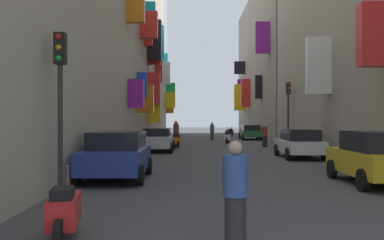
{
  "coord_description": "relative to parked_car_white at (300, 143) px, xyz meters",
  "views": [
    {
      "loc": [
        -1.51,
        -2.36,
        1.91
      ],
      "look_at": [
        -1.57,
        34.26,
        1.83
      ],
      "focal_mm": 41.81,
      "sensor_mm": 36.0,
      "label": 1
    }
  ],
  "objects": [
    {
      "name": "ground_plane",
      "position": [
        -3.73,
        10.58,
        -0.74
      ],
      "size": [
        140.0,
        140.0,
        0.0
      ],
      "primitive_type": "plane",
      "color": "#424244"
    },
    {
      "name": "building_left_mid_a",
      "position": [
        -11.7,
        8.61,
        6.05
      ],
      "size": [
        7.17,
        6.29,
        13.58
      ],
      "color": "#9E9384",
      "rests_on": "ground"
    },
    {
      "name": "building_left_mid_b",
      "position": [
        -11.66,
        13.4,
        7.87
      ],
      "size": [
        7.1,
        3.31,
        17.35
      ],
      "color": "#9E9384",
      "rests_on": "ground"
    },
    {
      "name": "building_left_mid_c",
      "position": [
        -11.72,
        24.29,
        9.63
      ],
      "size": [
        7.19,
        18.47,
        20.76
      ],
      "color": "#9E9384",
      "rests_on": "ground"
    },
    {
      "name": "building_left_far",
      "position": [
        -11.71,
        37.06,
        8.71
      ],
      "size": [
        7.36,
        7.05,
        18.95
      ],
      "color": "gray",
      "rests_on": "ground"
    },
    {
      "name": "building_right_mid_b",
      "position": [
        4.27,
        21.48,
        7.63
      ],
      "size": [
        7.23,
        17.22,
        16.75
      ],
      "color": "gray",
      "rests_on": "ground"
    },
    {
      "name": "building_right_mid_c",
      "position": [
        4.26,
        35.32,
        7.06
      ],
      "size": [
        7.33,
        10.5,
        15.62
      ],
      "color": "gray",
      "rests_on": "ground"
    },
    {
      "name": "parked_car_white",
      "position": [
        0.0,
        0.0,
        0.0
      ],
      "size": [
        1.85,
        4.13,
        1.41
      ],
      "color": "white",
      "rests_on": "ground"
    },
    {
      "name": "parked_car_blue",
      "position": [
        -7.63,
        -7.67,
        0.04
      ],
      "size": [
        1.99,
        3.95,
        1.5
      ],
      "color": "navy",
      "rests_on": "ground"
    },
    {
      "name": "parked_car_silver",
      "position": [
        -7.26,
        4.41,
        -0.01
      ],
      "size": [
        1.87,
        4.29,
        1.36
      ],
      "color": "#B7B7BC",
      "rests_on": "ground"
    },
    {
      "name": "parked_car_yellow",
      "position": [
        0.1,
        -8.8,
        0.06
      ],
      "size": [
        1.87,
        3.93,
        1.56
      ],
      "color": "gold",
      "rests_on": "ground"
    },
    {
      "name": "parked_car_green",
      "position": [
        0.2,
        19.8,
        -0.02
      ],
      "size": [
        1.85,
        4.18,
        1.35
      ],
      "color": "#236638",
      "rests_on": "ground"
    },
    {
      "name": "scooter_white",
      "position": [
        -2.4,
        13.88,
        -0.28
      ],
      "size": [
        0.64,
        1.9,
        1.13
      ],
      "color": "silver",
      "rests_on": "ground"
    },
    {
      "name": "scooter_green",
      "position": [
        -6.93,
        27.28,
        -0.28
      ],
      "size": [
        0.47,
        1.95,
        1.13
      ],
      "color": "#287F3D",
      "rests_on": "ground"
    },
    {
      "name": "scooter_blue",
      "position": [
        -1.79,
        21.45,
        -0.28
      ],
      "size": [
        0.6,
        1.84,
        1.13
      ],
      "color": "#2D4CAD",
      "rests_on": "ground"
    },
    {
      "name": "scooter_red",
      "position": [
        -7.26,
        -14.75,
        -0.28
      ],
      "size": [
        0.62,
        1.9,
        1.13
      ],
      "color": "red",
      "rests_on": "ground"
    },
    {
      "name": "scooter_black",
      "position": [
        -0.94,
        27.39,
        -0.28
      ],
      "size": [
        0.7,
        1.92,
        1.13
      ],
      "color": "black",
      "rests_on": "ground"
    },
    {
      "name": "scooter_orange",
      "position": [
        -6.26,
        8.19,
        -0.28
      ],
      "size": [
        0.62,
        1.9,
        1.13
      ],
      "color": "orange",
      "rests_on": "ground"
    },
    {
      "name": "pedestrian_crossing",
      "position": [
        -3.43,
        18.26,
        0.07
      ],
      "size": [
        0.53,
        0.53,
        1.62
      ],
      "color": "#3C3C3C",
      "rests_on": "ground"
    },
    {
      "name": "pedestrian_near_left",
      "position": [
        -0.3,
        8.54,
        0.04
      ],
      "size": [
        0.53,
        0.53,
        1.59
      ],
      "color": "#252525",
      "rests_on": "ground"
    },
    {
      "name": "pedestrian_near_right",
      "position": [
        -4.6,
        -15.23,
        0.05
      ],
      "size": [
        0.5,
        0.5,
        1.59
      ],
      "color": "#2C2C2C",
      "rests_on": "ground"
    },
    {
      "name": "pedestrian_mid_street",
      "position": [
        -6.51,
        12.92,
        0.15
      ],
      "size": [
        0.43,
        0.43,
        1.79
      ],
      "color": "black",
      "rests_on": "ground"
    },
    {
      "name": "pedestrian_far_away",
      "position": [
        -6.49,
        15.11,
        0.09
      ],
      "size": [
        0.46,
        0.46,
        1.66
      ],
      "color": "black",
      "rests_on": "ground"
    },
    {
      "name": "traffic_light_near_corner",
      "position": [
        -8.37,
        -11.19,
        1.97
      ],
      "size": [
        0.26,
        0.34,
        3.96
      ],
      "color": "#2D2D2D",
      "rests_on": "ground"
    },
    {
      "name": "traffic_light_far_corner",
      "position": [
        0.92,
        6.77,
        2.16
      ],
      "size": [
        0.26,
        0.34,
        4.26
      ],
      "color": "#2D2D2D",
      "rests_on": "ground"
    }
  ]
}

